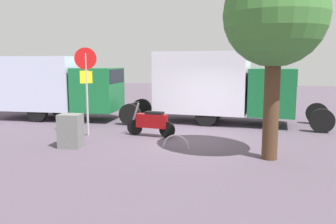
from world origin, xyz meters
The scene contains 8 objects.
ground_plane centered at (0.00, 0.00, 0.00)m, with size 60.00×60.00×0.00m, color #524554.
box_truck_near centered at (-0.68, -3.46, 1.65)m, with size 7.27×2.64×3.05m.
box_truck_far centered at (6.73, -2.71, 1.59)m, with size 7.06×2.59×2.86m.
motorcycle centered at (1.49, -0.06, 0.52)m, with size 1.81×0.56×1.20m.
stop_sign centered at (3.75, 0.34, 2.07)m, with size 0.71×0.33×3.11m.
street_tree centered at (-2.45, 1.92, 3.76)m, with size 2.69×2.69×5.16m.
utility_cabinet centered at (3.43, 2.09, 0.52)m, with size 0.67×0.52×1.04m, color slate.
bike_rack_hoop centered at (0.27, 1.39, 0.00)m, with size 0.85×0.85×0.05m, color #B7B7BC.
Camera 1 is at (-2.04, 11.50, 2.60)m, focal length 37.19 mm.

